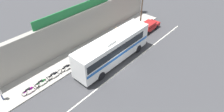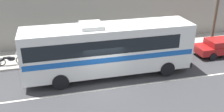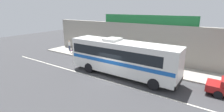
{
  "view_description": "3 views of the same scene",
  "coord_description": "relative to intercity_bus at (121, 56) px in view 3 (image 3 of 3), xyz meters",
  "views": [
    {
      "loc": [
        -13.97,
        -11.7,
        15.64
      ],
      "look_at": [
        0.04,
        0.78,
        1.32
      ],
      "focal_mm": 30.87,
      "sensor_mm": 36.0,
      "label": 1
    },
    {
      "loc": [
        -3.08,
        -14.25,
        8.38
      ],
      "look_at": [
        0.9,
        1.3,
        1.3
      ],
      "focal_mm": 40.57,
      "sensor_mm": 36.0,
      "label": 2
    },
    {
      "loc": [
        8.84,
        -12.79,
        6.73
      ],
      "look_at": [
        -0.48,
        0.96,
        1.96
      ],
      "focal_mm": 26.88,
      "sensor_mm": 36.0,
      "label": 3
    }
  ],
  "objects": [
    {
      "name": "ground_plane",
      "position": [
        -0.54,
        -1.12,
        -2.07
      ],
      "size": [
        70.0,
        70.0,
        0.0
      ],
      "primitive_type": "plane",
      "color": "#3A3A3D"
    },
    {
      "name": "intercity_bus",
      "position": [
        0.0,
        0.0,
        0.0
      ],
      "size": [
        11.36,
        2.67,
        3.78
      ],
      "color": "silver",
      "rests_on": "ground_plane"
    },
    {
      "name": "pedestrian_far_left",
      "position": [
        4.85,
        3.54,
        -1.01
      ],
      "size": [
        0.3,
        0.48,
        1.58
      ],
      "color": "black",
      "rests_on": "sidewalk_slab"
    },
    {
      "name": "sidewalk_slab",
      "position": [
        -0.54,
        4.08,
        -2.0
      ],
      "size": [
        30.0,
        3.6,
        0.14
      ],
      "primitive_type": "cube",
      "color": "#A8A399",
      "rests_on": "ground_plane"
    },
    {
      "name": "motorcycle_orange",
      "position": [
        -4.94,
        2.96,
        -1.5
      ],
      "size": [
        1.86,
        0.56,
        0.94
      ],
      "color": "black",
      "rests_on": "sidewalk_slab"
    },
    {
      "name": "motorcycle_black",
      "position": [
        -8.33,
        2.98,
        -1.5
      ],
      "size": [
        1.9,
        0.56,
        0.94
      ],
      "color": "black",
      "rests_on": "sidewalk_slab"
    },
    {
      "name": "motorcycle_purple",
      "position": [
        -6.73,
        2.99,
        -1.5
      ],
      "size": [
        1.94,
        0.56,
        0.94
      ],
      "color": "black",
      "rests_on": "sidewalk_slab"
    },
    {
      "name": "storefront_facade",
      "position": [
        -0.54,
        6.23,
        0.33
      ],
      "size": [
        30.0,
        0.7,
        4.8
      ],
      "primitive_type": "cube",
      "color": "gray",
      "rests_on": "ground_plane"
    },
    {
      "name": "storefront_billboard",
      "position": [
        -0.26,
        6.23,
        3.28
      ],
      "size": [
        12.29,
        0.12,
        1.1
      ],
      "primitive_type": "cube",
      "color": "#1E7538",
      "rests_on": "storefront_facade"
    },
    {
      "name": "motorcycle_red",
      "position": [
        -9.85,
        2.92,
        -1.5
      ],
      "size": [
        1.96,
        0.56,
        0.94
      ],
      "color": "black",
      "rests_on": "sidewalk_slab"
    },
    {
      "name": "road_center_stripe",
      "position": [
        -0.54,
        -1.92,
        -2.06
      ],
      "size": [
        30.0,
        0.14,
        0.01
      ],
      "primitive_type": "cube",
      "color": "silver",
      "rests_on": "ground_plane"
    },
    {
      "name": "pedestrian_far_right",
      "position": [
        -12.25,
        4.12,
        -1.01
      ],
      "size": [
        0.3,
        0.48,
        1.59
      ],
      "color": "navy",
      "rests_on": "sidewalk_slab"
    }
  ]
}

